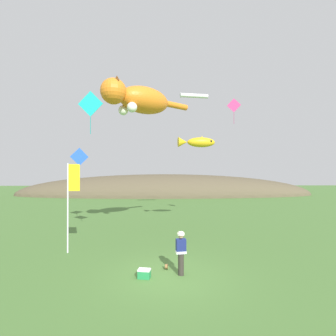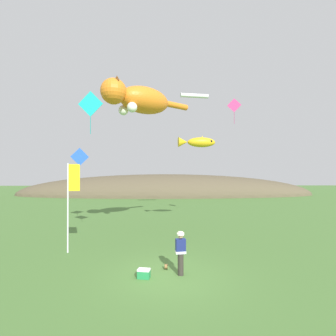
% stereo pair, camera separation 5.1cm
% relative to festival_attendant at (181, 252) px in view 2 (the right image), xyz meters
% --- Properties ---
extents(ground_plane, '(120.00, 120.00, 0.00)m').
position_rel_festival_attendant_xyz_m(ground_plane, '(-0.45, -0.14, -0.95)').
color(ground_plane, '#477033').
extents(distant_hill_ridge, '(50.30, 11.88, 7.06)m').
position_rel_festival_attendant_xyz_m(distant_hill_ridge, '(-0.45, 33.72, -0.95)').
color(distant_hill_ridge, brown).
rests_on(distant_hill_ridge, ground).
extents(festival_attendant, '(0.46, 0.32, 1.77)m').
position_rel_festival_attendant_xyz_m(festival_attendant, '(0.00, 0.00, 0.00)').
color(festival_attendant, '#332D28').
rests_on(festival_attendant, ground).
extents(kite_spool, '(0.12, 0.24, 0.24)m').
position_rel_festival_attendant_xyz_m(kite_spool, '(-0.59, 0.63, -0.83)').
color(kite_spool, olive).
rests_on(kite_spool, ground).
extents(picnic_cooler, '(0.54, 0.41, 0.36)m').
position_rel_festival_attendant_xyz_m(picnic_cooler, '(-1.49, -0.27, -0.77)').
color(picnic_cooler, '#268C4C').
rests_on(picnic_cooler, ground).
extents(festival_banner_pole, '(0.66, 0.08, 4.66)m').
position_rel_festival_attendant_xyz_m(festival_banner_pole, '(-5.54, 3.00, 2.10)').
color(festival_banner_pole, silver).
rests_on(festival_banner_pole, ground).
extents(kite_giant_cat, '(5.53, 4.60, 2.03)m').
position_rel_festival_attendant_xyz_m(kite_giant_cat, '(-2.29, 5.84, 7.83)').
color(kite_giant_cat, orange).
extents(kite_fish_windsock, '(2.83, 1.02, 0.85)m').
position_rel_festival_attendant_xyz_m(kite_fish_windsock, '(1.81, 8.60, 5.41)').
color(kite_fish_windsock, gold).
extents(kite_tube_streamer, '(2.55, 0.79, 0.44)m').
position_rel_festival_attendant_xyz_m(kite_tube_streamer, '(2.02, 12.31, 9.91)').
color(kite_tube_streamer, white).
extents(kite_diamond_blue, '(1.20, 0.67, 2.26)m').
position_rel_festival_attendant_xyz_m(kite_diamond_blue, '(-7.00, 9.04, 4.32)').
color(kite_diamond_blue, blue).
extents(kite_diamond_teal, '(1.34, 0.15, 2.24)m').
position_rel_festival_attendant_xyz_m(kite_diamond_teal, '(-4.51, 2.95, 6.79)').
color(kite_diamond_teal, '#19BFBF').
extents(kite_diamond_pink, '(1.00, 0.34, 1.95)m').
position_rel_festival_attendant_xyz_m(kite_diamond_pink, '(4.66, 8.92, 8.22)').
color(kite_diamond_pink, '#E53F8C').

